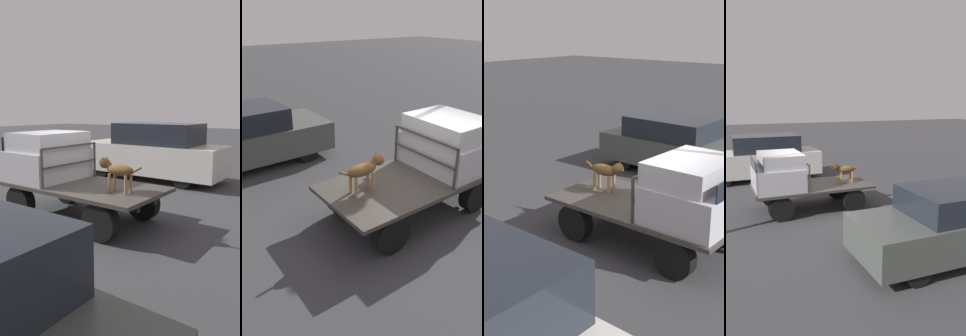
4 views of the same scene
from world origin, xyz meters
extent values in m
plane|color=#38383A|center=(0.00, 0.00, 0.00)|extent=(80.00, 80.00, 0.00)
cylinder|color=black|center=(1.16, 0.76, 0.37)|extent=(0.75, 0.24, 0.75)
cylinder|color=black|center=(1.16, -0.76, 0.37)|extent=(0.75, 0.24, 0.75)
cylinder|color=black|center=(-1.16, 0.76, 0.37)|extent=(0.75, 0.24, 0.75)
cylinder|color=black|center=(-1.16, -0.76, 0.37)|extent=(0.75, 0.24, 0.75)
cube|color=black|center=(0.00, 0.32, 0.64)|extent=(3.46, 0.10, 0.18)
cube|color=black|center=(0.00, -0.32, 0.64)|extent=(3.46, 0.10, 0.18)
cube|color=#3D3833|center=(0.00, 0.00, 0.77)|extent=(3.76, 1.84, 0.08)
cube|color=#B7B7BC|center=(1.10, 0.00, 1.15)|extent=(1.45, 1.72, 0.69)
cube|color=#B7B7BC|center=(0.99, 0.00, 1.71)|extent=(1.23, 1.58, 0.43)
cube|color=black|center=(1.82, 0.00, 1.65)|extent=(0.02, 1.41, 0.32)
cube|color=#3D3833|center=(0.31, 0.84, 1.23)|extent=(0.04, 0.04, 0.85)
cube|color=#3D3833|center=(0.31, -0.84, 1.23)|extent=(0.04, 0.04, 0.85)
cube|color=#3D3833|center=(0.31, 0.00, 1.64)|extent=(0.04, 1.68, 0.04)
cube|color=#3D3833|center=(0.31, 0.00, 1.23)|extent=(0.04, 1.68, 0.04)
cylinder|color=#9E7547|center=(-0.96, 0.21, 0.99)|extent=(0.06, 0.06, 0.38)
cylinder|color=#9E7547|center=(-0.96, 0.03, 0.99)|extent=(0.06, 0.06, 0.38)
cylinder|color=#9E7547|center=(-1.35, 0.21, 0.99)|extent=(0.06, 0.06, 0.38)
cylinder|color=#9E7547|center=(-1.35, 0.03, 0.99)|extent=(0.06, 0.06, 0.38)
ellipsoid|color=brown|center=(-1.16, 0.12, 1.26)|extent=(0.64, 0.24, 0.24)
sphere|color=#9E7547|center=(-0.98, 0.12, 1.22)|extent=(0.11, 0.11, 0.11)
cylinder|color=brown|center=(-0.89, 0.12, 1.33)|extent=(0.17, 0.13, 0.16)
sphere|color=brown|center=(-0.77, 0.12, 1.37)|extent=(0.22, 0.22, 0.22)
cone|color=#9E7547|center=(-0.68, 0.12, 1.35)|extent=(0.12, 0.12, 0.12)
cone|color=brown|center=(-0.78, 0.18, 1.46)|extent=(0.06, 0.08, 0.10)
cone|color=brown|center=(-0.78, 0.06, 1.46)|extent=(0.06, 0.08, 0.10)
cylinder|color=brown|center=(-1.52, 0.12, 1.28)|extent=(0.27, 0.04, 0.18)
cylinder|color=black|center=(2.59, -3.98, 0.30)|extent=(0.60, 0.20, 0.60)
cylinder|color=black|center=(2.59, -5.63, 0.30)|extent=(0.60, 0.20, 0.60)
cylinder|color=black|center=(-0.63, -3.98, 0.30)|extent=(0.60, 0.20, 0.60)
cylinder|color=black|center=(-0.63, -5.63, 0.30)|extent=(0.60, 0.20, 0.60)
cube|color=beige|center=(0.98, -4.81, 0.76)|extent=(5.19, 1.93, 1.01)
cube|color=#1E232B|center=(0.72, -4.81, 1.63)|extent=(2.85, 1.73, 0.73)
camera|label=1|loc=(-4.85, 5.29, 2.42)|focal=35.00mm
camera|label=2|loc=(-4.32, -4.27, 3.89)|focal=35.00mm
camera|label=3|loc=(4.85, -7.01, 4.20)|focal=50.00mm
camera|label=4|loc=(2.88, 10.00, 3.53)|focal=35.00mm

